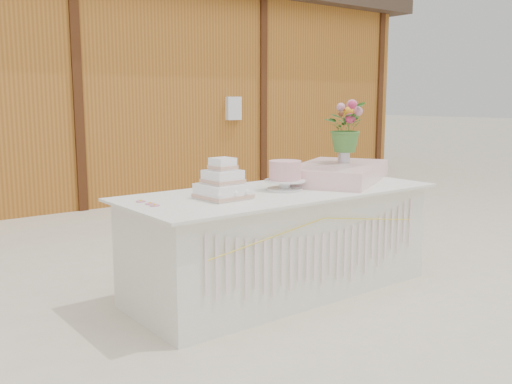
# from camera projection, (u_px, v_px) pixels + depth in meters

# --- Properties ---
(ground) EXTENTS (80.00, 80.00, 0.00)m
(ground) POSITION_uv_depth(u_px,v_px,m) (280.00, 290.00, 4.33)
(ground) COLOR beige
(ground) RESTS_ON ground
(barn) EXTENTS (12.60, 4.60, 3.30)m
(barn) POSITION_uv_depth(u_px,v_px,m) (28.00, 83.00, 8.73)
(barn) COLOR #9F6021
(barn) RESTS_ON ground
(cake_table) EXTENTS (2.40, 1.00, 0.77)m
(cake_table) POSITION_uv_depth(u_px,v_px,m) (281.00, 241.00, 4.26)
(cake_table) COLOR silver
(cake_table) RESTS_ON ground
(wedding_cake) EXTENTS (0.33, 0.33, 0.28)m
(wedding_cake) POSITION_uv_depth(u_px,v_px,m) (223.00, 185.00, 3.85)
(wedding_cake) COLOR white
(wedding_cake) RESTS_ON cake_table
(pink_cake_stand) EXTENTS (0.30, 0.30, 0.22)m
(pink_cake_stand) POSITION_uv_depth(u_px,v_px,m) (285.00, 174.00, 4.20)
(pink_cake_stand) COLOR white
(pink_cake_stand) RESTS_ON cake_table
(satin_runner) EXTENTS (1.25, 1.08, 0.14)m
(satin_runner) POSITION_uv_depth(u_px,v_px,m) (338.00, 173.00, 4.69)
(satin_runner) COLOR beige
(satin_runner) RESTS_ON cake_table
(flower_vase) EXTENTS (0.10, 0.10, 0.14)m
(flower_vase) POSITION_uv_depth(u_px,v_px,m) (344.00, 154.00, 4.82)
(flower_vase) COLOR silver
(flower_vase) RESTS_ON satin_runner
(bouquet) EXTENTS (0.49, 0.48, 0.42)m
(bouquet) POSITION_uv_depth(u_px,v_px,m) (345.00, 121.00, 4.78)
(bouquet) COLOR #3C712D
(bouquet) RESTS_ON flower_vase
(loose_flowers) EXTENTS (0.21, 0.33, 0.02)m
(loose_flowers) POSITION_uv_depth(u_px,v_px,m) (154.00, 203.00, 3.65)
(loose_flowers) COLOR #CA7B97
(loose_flowers) RESTS_ON cake_table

